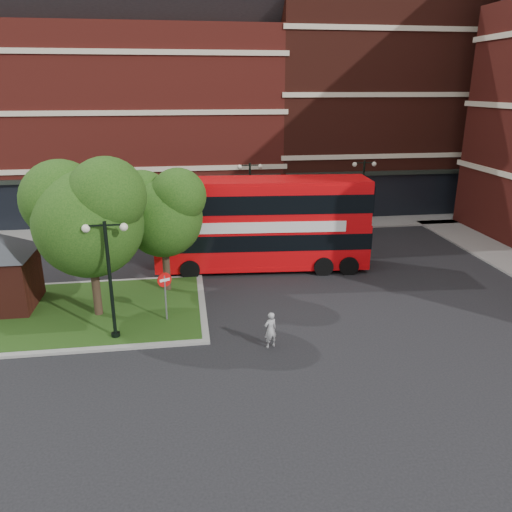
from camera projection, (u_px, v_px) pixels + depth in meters
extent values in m
plane|color=black|center=(249.00, 332.00, 21.04)|extent=(120.00, 120.00, 0.00)
cube|color=slate|center=(219.00, 228.00, 36.47)|extent=(44.00, 3.00, 0.12)
cube|color=maroon|center=(111.00, 124.00, 40.16)|extent=(26.00, 12.00, 14.00)
cube|color=#471911|center=(373.00, 109.00, 42.87)|extent=(18.00, 12.00, 16.00)
cube|color=gray|center=(67.00, 313.00, 22.73)|extent=(12.60, 7.60, 0.12)
cube|color=#19380F|center=(67.00, 312.00, 22.72)|extent=(12.00, 7.00, 0.15)
cube|color=#471911|center=(0.00, 281.00, 22.82)|extent=(3.00, 3.00, 2.50)
cylinder|color=#2D2116|center=(95.00, 276.00, 21.85)|extent=(0.36, 0.36, 3.92)
sphere|color=#183F0F|center=(89.00, 224.00, 21.09)|extent=(4.60, 4.60, 4.60)
sphere|color=#183F0F|center=(62.00, 200.00, 21.28)|extent=(3.45, 3.45, 3.45)
sphere|color=#183F0F|center=(107.00, 196.00, 20.38)|extent=(3.22, 3.22, 3.22)
cylinder|color=#2D2116|center=(166.00, 259.00, 24.68)|extent=(0.36, 0.36, 3.47)
sphere|color=#183F0F|center=(163.00, 218.00, 24.00)|extent=(3.80, 3.80, 3.80)
sphere|color=#183F0F|center=(143.00, 200.00, 24.14)|extent=(2.85, 2.85, 2.85)
sphere|color=#183F0F|center=(178.00, 196.00, 23.39)|extent=(2.66, 2.66, 2.66)
cylinder|color=black|center=(110.00, 283.00, 19.66)|extent=(0.14, 0.14, 5.00)
cylinder|color=black|center=(116.00, 336.00, 20.42)|extent=(0.36, 0.36, 0.30)
cube|color=black|center=(105.00, 225.00, 18.91)|extent=(1.40, 0.06, 0.06)
sphere|color=#F2EACC|center=(86.00, 228.00, 18.84)|extent=(0.32, 0.32, 0.32)
sphere|color=#F2EACC|center=(124.00, 227.00, 19.03)|extent=(0.32, 0.32, 0.32)
cylinder|color=black|center=(250.00, 200.00, 34.09)|extent=(0.14, 0.14, 5.00)
cylinder|color=black|center=(250.00, 233.00, 34.85)|extent=(0.36, 0.36, 0.30)
cube|color=black|center=(250.00, 165.00, 33.33)|extent=(1.40, 0.06, 0.06)
sphere|color=#F2EACC|center=(240.00, 167.00, 33.27)|extent=(0.32, 0.32, 0.32)
sphere|color=#F2EACC|center=(260.00, 167.00, 33.46)|extent=(0.32, 0.32, 0.32)
cylinder|color=black|center=(362.00, 196.00, 35.19)|extent=(0.14, 0.14, 5.00)
cylinder|color=black|center=(360.00, 228.00, 35.95)|extent=(0.36, 0.36, 0.30)
cube|color=black|center=(365.00, 163.00, 34.43)|extent=(1.40, 0.06, 0.06)
sphere|color=#F2EACC|center=(355.00, 164.00, 34.37)|extent=(0.32, 0.32, 0.32)
sphere|color=#F2EACC|center=(374.00, 164.00, 34.56)|extent=(0.32, 0.32, 0.32)
cube|color=red|center=(262.00, 241.00, 28.00)|extent=(11.91, 3.56, 2.24)
cube|color=red|center=(262.00, 202.00, 27.28)|extent=(11.79, 3.53, 2.24)
cube|color=black|center=(262.00, 200.00, 27.24)|extent=(11.91, 3.56, 1.01)
cube|color=silver|center=(264.00, 228.00, 26.33)|extent=(8.78, 0.72, 0.59)
imported|color=#99999C|center=(270.00, 330.00, 19.64)|extent=(0.64, 0.54, 1.50)
imported|color=#A5A6AC|center=(152.00, 223.00, 35.13)|extent=(4.30, 1.91, 1.44)
imported|color=silver|center=(297.00, 221.00, 35.43)|extent=(4.87, 2.16, 1.55)
cylinder|color=slate|center=(166.00, 299.00, 21.61)|extent=(0.08, 0.08, 2.20)
cylinder|color=red|center=(164.00, 280.00, 21.32)|extent=(0.60, 0.31, 0.64)
cube|color=white|center=(164.00, 280.00, 21.32)|extent=(0.43, 0.22, 0.12)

